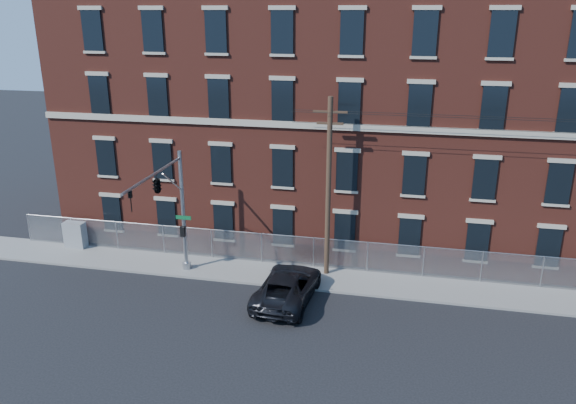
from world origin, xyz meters
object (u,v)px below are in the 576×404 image
(pickup_truck, at_px, (287,286))
(utility_cabinet, at_px, (75,235))
(traffic_signal_mast, at_px, (164,194))
(utility_pole_near, at_px, (328,185))

(pickup_truck, bearing_deg, utility_cabinet, -10.27)
(pickup_truck, bearing_deg, traffic_signal_mast, 5.06)
(traffic_signal_mast, xyz_separation_m, utility_pole_near, (8.00, 3.42, -0.05))
(utility_pole_near, distance_m, utility_cabinet, 16.60)
(utility_pole_near, height_order, utility_cabinet, utility_pole_near)
(traffic_signal_mast, distance_m, utility_cabinet, 9.92)
(traffic_signal_mast, relative_size, utility_cabinet, 4.27)
(pickup_truck, relative_size, utility_cabinet, 3.49)
(utility_pole_near, height_order, pickup_truck, utility_pole_near)
(traffic_signal_mast, height_order, pickup_truck, traffic_signal_mast)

